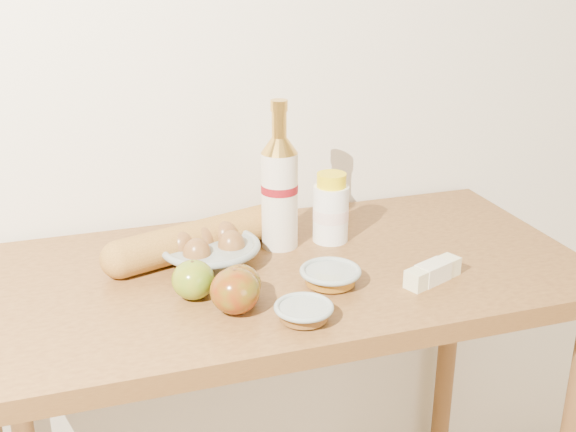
# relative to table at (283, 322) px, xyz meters

# --- Properties ---
(back_wall) EXTENTS (3.50, 0.02, 2.60)m
(back_wall) POSITION_rel_table_xyz_m (0.00, 0.33, 0.52)
(back_wall) COLOR white
(back_wall) RESTS_ON ground
(table) EXTENTS (1.20, 0.60, 0.90)m
(table) POSITION_rel_table_xyz_m (0.00, 0.00, 0.00)
(table) COLOR olive
(table) RESTS_ON ground
(bourbon_bottle) EXTENTS (0.10, 0.10, 0.31)m
(bourbon_bottle) POSITION_rel_table_xyz_m (0.02, 0.10, 0.25)
(bourbon_bottle) COLOR beige
(bourbon_bottle) RESTS_ON table
(cream_bottle) EXTENTS (0.08, 0.08, 0.15)m
(cream_bottle) POSITION_rel_table_xyz_m (0.14, 0.10, 0.19)
(cream_bottle) COLOR white
(cream_bottle) RESTS_ON table
(egg_bowl) EXTENTS (0.24, 0.24, 0.07)m
(egg_bowl) POSITION_rel_table_xyz_m (-0.13, 0.06, 0.15)
(egg_bowl) COLOR gray
(egg_bowl) RESTS_ON table
(baguette) EXTENTS (0.45, 0.21, 0.07)m
(baguette) POSITION_rel_table_xyz_m (-0.13, 0.11, 0.16)
(baguette) COLOR #C38B3B
(baguette) RESTS_ON table
(apple_yellowgreen) EXTENTS (0.10, 0.10, 0.07)m
(apple_yellowgreen) POSITION_rel_table_xyz_m (-0.19, -0.07, 0.16)
(apple_yellowgreen) COLOR olive
(apple_yellowgreen) RESTS_ON table
(apple_redgreen_front) EXTENTS (0.09, 0.09, 0.08)m
(apple_redgreen_front) POSITION_rel_table_xyz_m (-0.13, -0.15, 0.16)
(apple_redgreen_front) COLOR #94080A
(apple_redgreen_front) RESTS_ON table
(apple_redgreen_right) EXTENTS (0.10, 0.10, 0.07)m
(apple_redgreen_right) POSITION_rel_table_xyz_m (-0.12, -0.11, 0.16)
(apple_redgreen_right) COLOR #8D0907
(apple_redgreen_right) RESTS_ON table
(sugar_bowl) EXTENTS (0.12, 0.12, 0.03)m
(sugar_bowl) POSITION_rel_table_xyz_m (-0.03, -0.21, 0.14)
(sugar_bowl) COLOR #96A49F
(sugar_bowl) RESTS_ON table
(syrup_bowl) EXTENTS (0.12, 0.12, 0.03)m
(syrup_bowl) POSITION_rel_table_xyz_m (0.06, -0.10, 0.14)
(syrup_bowl) COLOR #99A7A2
(syrup_bowl) RESTS_ON table
(butter_stick) EXTENTS (0.13, 0.08, 0.04)m
(butter_stick) POSITION_rel_table_xyz_m (0.25, -0.15, 0.14)
(butter_stick) COLOR #EEEBB8
(butter_stick) RESTS_ON table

